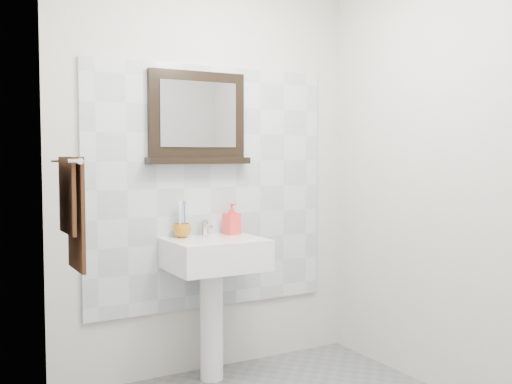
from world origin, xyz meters
TOP-DOWN VIEW (x-y plane):
  - back_wall at (0.00, 1.10)m, footprint 2.00×0.01m
  - left_wall at (-1.00, 0.00)m, footprint 0.01×2.20m
  - right_wall at (1.00, 0.00)m, footprint 0.01×2.20m
  - splashback at (0.00, 1.09)m, footprint 1.60×0.02m
  - pedestal_sink at (-0.07, 0.87)m, footprint 0.55×0.44m
  - toothbrush_cup at (-0.22, 1.01)m, footprint 0.13×0.13m
  - toothbrushes at (-0.22, 1.01)m, footprint 0.05×0.04m
  - soap_dispenser at (0.10, 1.00)m, footprint 0.10×0.10m
  - framed_mirror at (-0.10, 1.06)m, footprint 0.66×0.11m
  - towel_bar at (-0.95, 0.64)m, footprint 0.07×0.40m
  - hand_towel at (-0.94, 0.64)m, footprint 0.06×0.30m

SIDE VIEW (x-z plane):
  - pedestal_sink at x=-0.07m, z-range 0.20..1.16m
  - toothbrush_cup at x=-0.22m, z-range 0.86..0.94m
  - soap_dispenser at x=0.10m, z-range 0.86..1.05m
  - toothbrushes at x=-0.22m, z-range 0.88..1.09m
  - hand_towel at x=-0.94m, z-range 0.84..1.39m
  - splashback at x=0.00m, z-range 0.40..1.90m
  - back_wall at x=0.00m, z-range 0.00..2.50m
  - left_wall at x=-1.00m, z-range 0.00..2.50m
  - right_wall at x=1.00m, z-range 0.00..2.50m
  - towel_bar at x=-0.95m, z-range 1.31..1.34m
  - framed_mirror at x=-0.10m, z-range 1.28..1.84m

